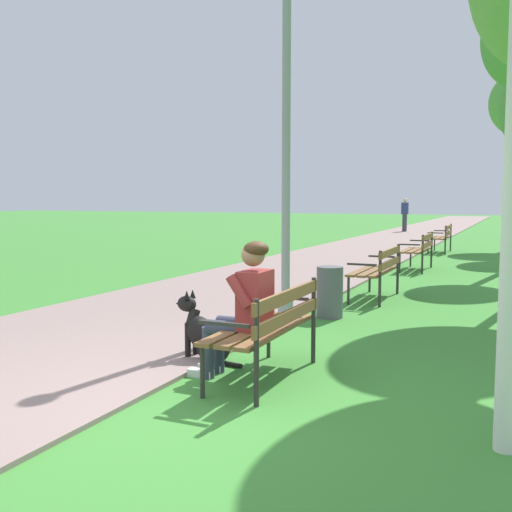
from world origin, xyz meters
name	(u,v)px	position (x,y,z in m)	size (l,w,h in m)	color
ground_plane	(166,407)	(0.00, 0.00, 0.00)	(120.00, 120.00, 0.00)	#3D8433
paved_path	(414,234)	(-2.08, 24.00, 0.02)	(3.62, 60.00, 0.04)	gray
park_bench_near	(269,323)	(0.45, 1.00, 0.51)	(0.55, 1.50, 0.85)	brown
park_bench_mid	(378,268)	(0.38, 5.69, 0.51)	(0.55, 1.50, 0.85)	brown
park_bench_far	(419,248)	(0.35, 9.98, 0.51)	(0.55, 1.50, 0.85)	brown
park_bench_furthest	(442,236)	(0.26, 14.81, 0.51)	(0.55, 1.50, 0.85)	brown
person_seated_on_near_bench	(244,305)	(0.25, 0.91, 0.68)	(0.74, 0.49, 1.25)	#33384C
dog_black	(205,336)	(-0.36, 1.28, 0.26)	(0.83, 0.35, 0.71)	black
lamp_post_near	(286,136)	(-0.29, 3.31, 2.40)	(0.24, 0.24, 4.65)	gray
litter_bin	(330,292)	(0.11, 3.93, 0.35)	(0.36, 0.36, 0.70)	#515156
pedestrian_distant	(405,215)	(-2.79, 25.64, 0.84)	(0.32, 0.22, 1.65)	#383842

